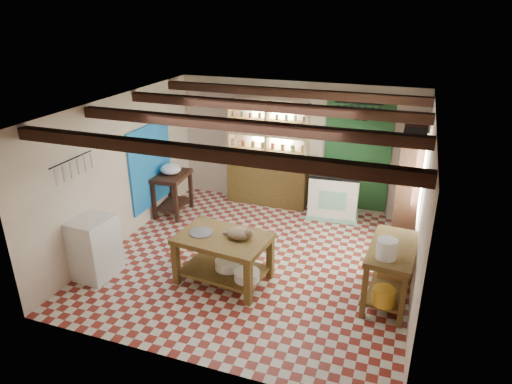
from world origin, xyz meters
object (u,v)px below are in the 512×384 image
(white_cabinet, at_px, (95,247))
(cat, at_px, (239,233))
(right_counter, at_px, (390,273))
(work_table, at_px, (224,259))
(stove, at_px, (334,194))
(prep_table, at_px, (173,194))

(white_cabinet, relative_size, cat, 2.61)
(white_cabinet, relative_size, right_counter, 0.80)
(right_counter, xyz_separation_m, cat, (-2.19, -0.32, 0.42))
(work_table, xyz_separation_m, stove, (1.17, 2.88, 0.09))
(work_table, bearing_deg, right_counter, 14.03)
(white_cabinet, bearing_deg, right_counter, 14.92)
(prep_table, bearing_deg, white_cabinet, -94.88)
(cat, bearing_deg, white_cabinet, -170.11)
(right_counter, bearing_deg, stove, 120.46)
(white_cabinet, height_order, cat, white_cabinet)
(prep_table, relative_size, right_counter, 0.70)
(prep_table, distance_m, cat, 2.92)
(prep_table, bearing_deg, work_table, -48.90)
(prep_table, height_order, right_counter, right_counter)
(white_cabinet, distance_m, cat, 2.31)
(stove, relative_size, prep_table, 1.12)
(prep_table, bearing_deg, right_counter, -24.08)
(right_counter, bearing_deg, cat, -167.90)
(stove, xyz_separation_m, prep_table, (-3.11, -0.97, -0.04))
(white_cabinet, height_order, right_counter, white_cabinet)
(right_counter, bearing_deg, work_table, -168.21)
(work_table, relative_size, cat, 3.62)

